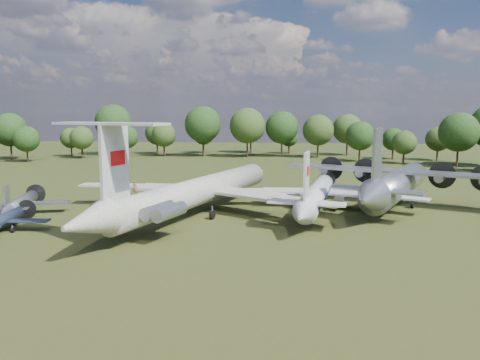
# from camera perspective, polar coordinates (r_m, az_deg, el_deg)

# --- Properties ---
(ground) EXTENTS (300.00, 300.00, 0.00)m
(ground) POSITION_cam_1_polar(r_m,az_deg,el_deg) (67.87, -9.43, -3.90)
(ground) COLOR #1D3913
(ground) RESTS_ON ground
(il62_airliner) EXTENTS (55.35, 62.93, 5.16)m
(il62_airliner) POSITION_cam_1_polar(r_m,az_deg,el_deg) (65.44, -4.94, -1.97)
(il62_airliner) COLOR beige
(il62_airliner) RESTS_ON ground
(tu104_jet) EXTENTS (37.20, 45.46, 4.08)m
(tu104_jet) POSITION_cam_1_polar(r_m,az_deg,el_deg) (69.65, 9.56, -1.88)
(tu104_jet) COLOR silver
(tu104_jet) RESTS_ON ground
(an12_transport) EXTENTS (49.56, 51.70, 5.32)m
(an12_transport) POSITION_cam_1_polar(r_m,az_deg,el_deg) (75.26, 18.58, -0.96)
(an12_transport) COLOR gray
(an12_transport) RESTS_ON ground
(small_prop_west) EXTENTS (11.95, 15.53, 2.15)m
(small_prop_west) POSITION_cam_1_polar(r_m,az_deg,el_deg) (62.81, -27.04, -4.71)
(small_prop_west) COLOR black
(small_prop_west) RESTS_ON ground
(small_prop_northwest) EXTENTS (16.28, 19.54, 2.49)m
(small_prop_northwest) POSITION_cam_1_polar(r_m,az_deg,el_deg) (72.11, -25.12, -2.86)
(small_prop_northwest) COLOR gray
(small_prop_northwest) RESTS_ON ground
(person_on_il62) EXTENTS (0.63, 0.47, 1.56)m
(person_on_il62) POSITION_cam_1_polar(r_m,az_deg,el_deg) (52.94, -12.69, -0.91)
(person_on_il62) COLOR brown
(person_on_il62) RESTS_ON il62_airliner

